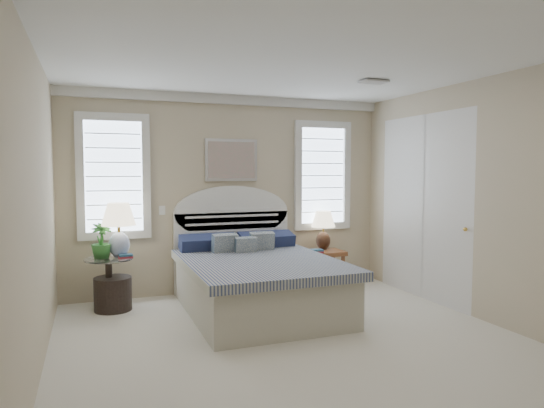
{
  "coord_description": "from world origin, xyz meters",
  "views": [
    {
      "loc": [
        -1.84,
        -4.0,
        1.68
      ],
      "look_at": [
        0.05,
        1.0,
        1.31
      ],
      "focal_mm": 32.0,
      "sensor_mm": 36.0,
      "label": 1
    }
  ],
  "objects_px": {
    "nightstand_right": "(326,261)",
    "lamp_left": "(119,224)",
    "side_table_left": "(109,278)",
    "bed": "(255,278)",
    "floor_pot": "(113,294)",
    "lamp_right": "(323,226)"
  },
  "relations": [
    {
      "from": "bed",
      "to": "side_table_left",
      "type": "bearing_deg",
      "value": 160.26
    },
    {
      "from": "bed",
      "to": "nightstand_right",
      "type": "height_order",
      "value": "bed"
    },
    {
      "from": "side_table_left",
      "to": "nightstand_right",
      "type": "distance_m",
      "value": 2.95
    },
    {
      "from": "floor_pot",
      "to": "lamp_right",
      "type": "distance_m",
      "value": 3.03
    },
    {
      "from": "bed",
      "to": "nightstand_right",
      "type": "relative_size",
      "value": 4.29
    },
    {
      "from": "bed",
      "to": "lamp_right",
      "type": "relative_size",
      "value": 4.03
    },
    {
      "from": "bed",
      "to": "floor_pot",
      "type": "distance_m",
      "value": 1.72
    },
    {
      "from": "bed",
      "to": "floor_pot",
      "type": "relative_size",
      "value": 5.17
    },
    {
      "from": "nightstand_right",
      "to": "lamp_right",
      "type": "xyz_separation_m",
      "value": [
        0.03,
        0.14,
        0.49
      ]
    },
    {
      "from": "side_table_left",
      "to": "floor_pot",
      "type": "distance_m",
      "value": 0.19
    },
    {
      "from": "side_table_left",
      "to": "lamp_right",
      "type": "height_order",
      "value": "lamp_right"
    },
    {
      "from": "lamp_right",
      "to": "bed",
      "type": "bearing_deg",
      "value": -147.99
    },
    {
      "from": "lamp_left",
      "to": "lamp_right",
      "type": "distance_m",
      "value": 2.86
    },
    {
      "from": "nightstand_right",
      "to": "lamp_left",
      "type": "xyz_separation_m",
      "value": [
        -2.82,
        -0.04,
        0.65
      ]
    },
    {
      "from": "floor_pot",
      "to": "lamp_left",
      "type": "distance_m",
      "value": 0.84
    },
    {
      "from": "side_table_left",
      "to": "lamp_left",
      "type": "relative_size",
      "value": 0.95
    },
    {
      "from": "side_table_left",
      "to": "lamp_right",
      "type": "bearing_deg",
      "value": 4.57
    },
    {
      "from": "floor_pot",
      "to": "lamp_right",
      "type": "xyz_separation_m",
      "value": [
        2.94,
        0.26,
        0.67
      ]
    },
    {
      "from": "bed",
      "to": "nightstand_right",
      "type": "xyz_separation_m",
      "value": [
        1.3,
        0.69,
        0.0
      ]
    },
    {
      "from": "nightstand_right",
      "to": "lamp_left",
      "type": "height_order",
      "value": "lamp_left"
    },
    {
      "from": "side_table_left",
      "to": "lamp_left",
      "type": "height_order",
      "value": "lamp_left"
    },
    {
      "from": "bed",
      "to": "lamp_left",
      "type": "bearing_deg",
      "value": 156.88
    }
  ]
}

